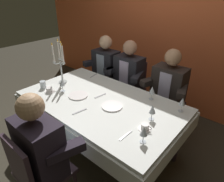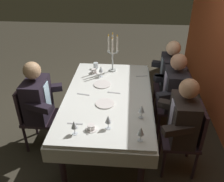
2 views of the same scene
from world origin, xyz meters
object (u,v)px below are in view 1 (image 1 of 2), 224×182
(coffee_cup_0, at_px, (49,90))
(wine_glass_4, at_px, (182,102))
(dinner_plate_1, at_px, (112,106))
(wine_glass_2, at_px, (152,110))
(seated_diner_2, at_px, (39,148))
(wine_glass_0, at_px, (144,131))
(wine_glass_3, at_px, (152,90))
(seated_diner_0, at_px, (106,66))
(dinner_plate_0, at_px, (78,95))
(water_tumbler_0, at_px, (43,85))
(coffee_cup_1, at_px, (145,127))
(dining_table, at_px, (100,108))
(seated_diner_1, at_px, (129,73))
(candelabra, at_px, (61,64))
(seated_diner_3, at_px, (169,86))
(wine_glass_1, at_px, (62,83))

(coffee_cup_0, bearing_deg, wine_glass_4, 24.91)
(dinner_plate_1, distance_m, wine_glass_2, 0.47)
(wine_glass_4, distance_m, seated_diner_2, 1.45)
(wine_glass_0, bearing_deg, wine_glass_3, 115.49)
(wine_glass_2, distance_m, seated_diner_0, 1.59)
(wine_glass_4, bearing_deg, wine_glass_3, 177.42)
(dinner_plate_0, distance_m, water_tumbler_0, 0.54)
(dinner_plate_1, distance_m, coffee_cup_1, 0.50)
(wine_glass_3, distance_m, coffee_cup_0, 1.27)
(dinner_plate_0, distance_m, coffee_cup_0, 0.39)
(dinner_plate_1, height_order, wine_glass_3, wine_glass_3)
(seated_diner_0, bearing_deg, dining_table, -51.36)
(wine_glass_3, bearing_deg, water_tumbler_0, -151.16)
(wine_glass_3, xyz_separation_m, seated_diner_1, (-0.67, 0.47, -0.12))
(dining_table, distance_m, wine_glass_4, 0.93)
(seated_diner_1, bearing_deg, coffee_cup_1, -47.42)
(dining_table, height_order, candelabra, candelabra)
(wine_glass_3, distance_m, seated_diner_1, 0.83)
(candelabra, distance_m, coffee_cup_1, 1.43)
(dining_table, height_order, wine_glass_4, wine_glass_4)
(coffee_cup_0, relative_size, seated_diner_2, 0.11)
(wine_glass_0, relative_size, seated_diner_3, 0.13)
(seated_diner_0, bearing_deg, candelabra, -90.72)
(dining_table, bearing_deg, wine_glass_2, 5.49)
(candelabra, distance_m, water_tumbler_0, 0.35)
(dinner_plate_0, xyz_separation_m, seated_diner_0, (-0.44, 0.99, -0.01))
(dining_table, height_order, wine_glass_3, wine_glass_3)
(wine_glass_4, relative_size, seated_diner_3, 0.13)
(wine_glass_4, relative_size, coffee_cup_1, 1.24)
(dining_table, xyz_separation_m, dinner_plate_1, (0.20, -0.02, 0.13))
(candelabra, relative_size, seated_diner_3, 0.48)
(seated_diner_3, bearing_deg, coffee_cup_0, -132.41)
(water_tumbler_0, height_order, coffee_cup_1, water_tumbler_0)
(candelabra, bearing_deg, coffee_cup_1, -4.80)
(wine_glass_0, bearing_deg, seated_diner_2, -134.92)
(wine_glass_2, xyz_separation_m, water_tumbler_0, (-1.43, -0.32, -0.07))
(coffee_cup_1, bearing_deg, wine_glass_0, -63.15)
(dining_table, xyz_separation_m, wine_glass_2, (0.65, 0.06, 0.23))
(wine_glass_0, distance_m, wine_glass_3, 0.75)
(seated_diner_2, bearing_deg, dinner_plate_1, 86.65)
(wine_glass_1, bearing_deg, seated_diner_3, 47.53)
(wine_glass_1, height_order, water_tumbler_0, wine_glass_1)
(wine_glass_2, xyz_separation_m, wine_glass_3, (-0.21, 0.35, 0.00))
(wine_glass_0, relative_size, coffee_cup_1, 1.24)
(wine_glass_2, bearing_deg, coffee_cup_0, -165.30)
(candelabra, xyz_separation_m, dinner_plate_1, (0.92, -0.02, -0.26))
(seated_diner_2, bearing_deg, water_tumbler_0, 146.08)
(dining_table, relative_size, coffee_cup_0, 14.70)
(seated_diner_0, bearing_deg, coffee_cup_1, -35.58)
(water_tumbler_0, relative_size, coffee_cup_1, 0.72)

